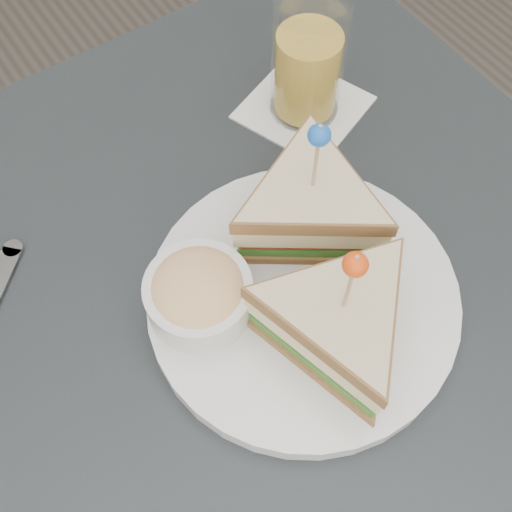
% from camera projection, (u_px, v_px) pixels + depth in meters
% --- Properties ---
extents(ground_plane, '(3.50, 3.50, 0.00)m').
position_uv_depth(ground_plane, '(255.00, 456.00, 1.30)').
color(ground_plane, '#3F3833').
extents(table, '(0.80, 0.80, 0.75)m').
position_uv_depth(table, '(254.00, 323.00, 0.71)').
color(table, black).
rests_on(table, ground).
extents(plate_meal, '(0.37, 0.37, 0.18)m').
position_uv_depth(plate_meal, '(307.00, 274.00, 0.60)').
color(plate_meal, silver).
rests_on(plate_meal, table).
extents(drink_set, '(0.16, 0.16, 0.16)m').
position_uv_depth(drink_set, '(308.00, 63.00, 0.70)').
color(drink_set, white).
rests_on(drink_set, table).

